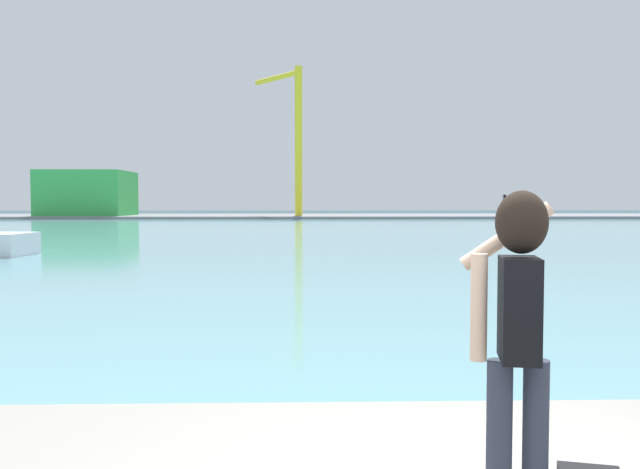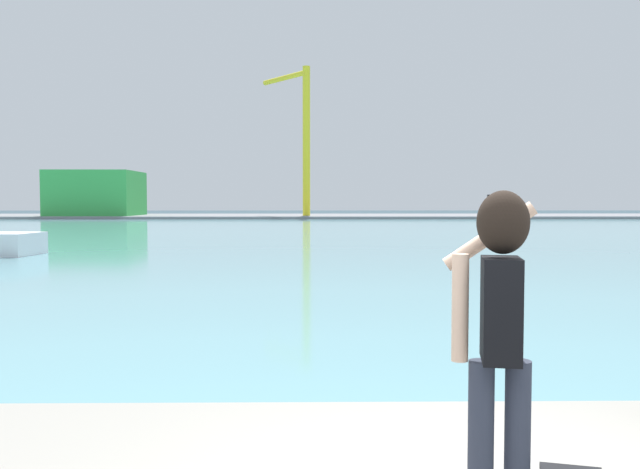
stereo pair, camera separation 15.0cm
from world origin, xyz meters
name	(u,v)px [view 2 (the right image)]	position (x,y,z in m)	size (l,w,h in m)	color
ground_plane	(321,230)	(0.00, 50.00, 0.00)	(220.00, 220.00, 0.00)	#334751
harbor_water	(321,229)	(0.00, 52.00, 0.01)	(140.00, 100.00, 0.02)	#6BA8B2
far_shore_dock	(317,216)	(0.00, 92.00, 0.18)	(140.00, 20.00, 0.35)	gray
person_photographer	(499,316)	(0.12, 0.03, 1.75)	(0.53, 0.56, 1.74)	#2D3342
warehouse_left	(97,193)	(-30.32, 89.73, 3.38)	(11.15, 10.99, 6.06)	green
port_crane	(302,128)	(-2.01, 88.21, 12.18)	(6.85, 8.98, 19.96)	yellow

